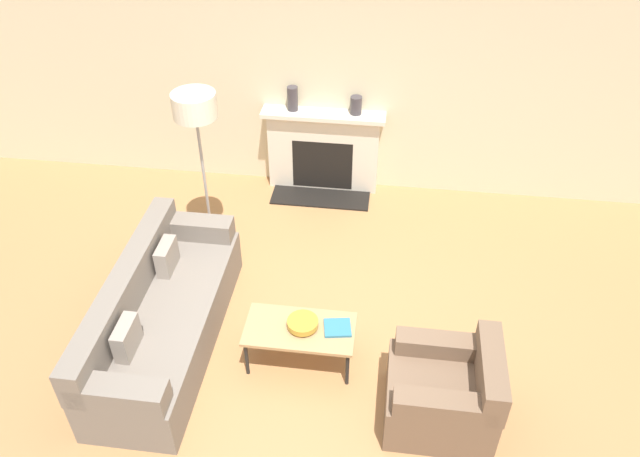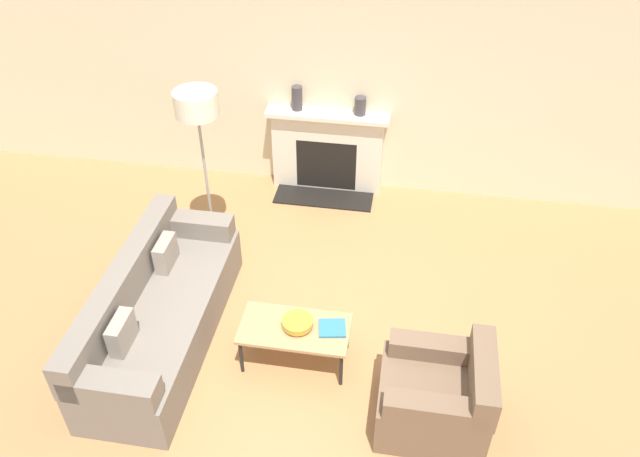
% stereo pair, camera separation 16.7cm
% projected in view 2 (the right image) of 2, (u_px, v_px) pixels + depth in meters
% --- Properties ---
extents(ground_plane, '(18.00, 18.00, 0.00)m').
position_uv_depth(ground_plane, '(299.00, 366.00, 5.52)').
color(ground_plane, '#A87547').
extents(wall_back, '(18.00, 0.06, 2.90)m').
position_uv_depth(wall_back, '(347.00, 73.00, 6.93)').
color(wall_back, beige).
rests_on(wall_back, ground_plane).
extents(fireplace, '(1.43, 0.59, 1.02)m').
position_uv_depth(fireplace, '(327.00, 152.00, 7.43)').
color(fireplace, beige).
rests_on(fireplace, ground_plane).
extents(couch, '(0.82, 2.23, 0.81)m').
position_uv_depth(couch, '(158.00, 313.00, 5.59)').
color(couch, slate).
rests_on(couch, ground_plane).
extents(armchair_near, '(0.85, 0.77, 0.77)m').
position_uv_depth(armchair_near, '(438.00, 396.00, 4.90)').
color(armchair_near, brown).
rests_on(armchair_near, ground_plane).
extents(coffee_table, '(0.95, 0.49, 0.41)m').
position_uv_depth(coffee_table, '(295.00, 330.00, 5.35)').
color(coffee_table, tan).
rests_on(coffee_table, ground_plane).
extents(bowl, '(0.27, 0.27, 0.08)m').
position_uv_depth(bowl, '(298.00, 323.00, 5.31)').
color(bowl, '#BC8E2D').
rests_on(bowl, coffee_table).
extents(book, '(0.26, 0.24, 0.02)m').
position_uv_depth(book, '(332.00, 328.00, 5.31)').
color(book, teal).
rests_on(book, coffee_table).
extents(floor_lamp, '(0.42, 0.42, 1.80)m').
position_uv_depth(floor_lamp, '(198.00, 115.00, 5.91)').
color(floor_lamp, gray).
rests_on(floor_lamp, ground_plane).
extents(mantel_vase_left, '(0.12, 0.12, 0.28)m').
position_uv_depth(mantel_vase_left, '(297.00, 98.00, 7.08)').
color(mantel_vase_left, '#3D383D').
rests_on(mantel_vase_left, fireplace).
extents(mantel_vase_center_left, '(0.13, 0.13, 0.21)m').
position_uv_depth(mantel_vase_center_left, '(360.00, 106.00, 7.01)').
color(mantel_vase_center_left, '#3D383D').
rests_on(mantel_vase_center_left, fireplace).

